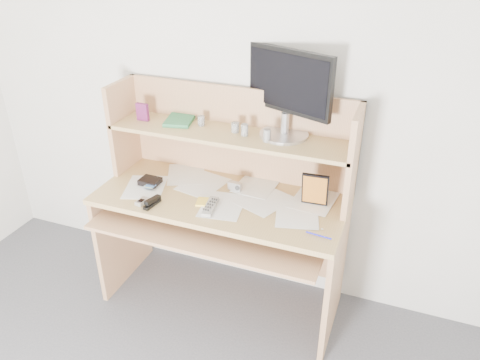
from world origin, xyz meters
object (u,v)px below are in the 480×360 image
(keyboard, at_px, (235,223))
(game_case, at_px, (315,190))
(monitor, at_px, (287,91))
(tv_remote, at_px, (210,206))
(desk, at_px, (226,199))

(keyboard, height_order, game_case, game_case)
(game_case, xyz_separation_m, monitor, (-0.22, 0.15, 0.47))
(game_case, bearing_deg, keyboard, -158.71)
(keyboard, height_order, tv_remote, tv_remote)
(keyboard, xyz_separation_m, game_case, (0.39, 0.18, 0.19))
(tv_remote, xyz_separation_m, monitor, (0.29, 0.37, 0.56))
(keyboard, xyz_separation_m, monitor, (0.17, 0.33, 0.66))
(desk, relative_size, keyboard, 3.34)
(tv_remote, distance_m, game_case, 0.57)
(desk, xyz_separation_m, monitor, (0.29, 0.16, 0.63))
(keyboard, distance_m, monitor, 0.76)
(keyboard, bearing_deg, tv_remote, -165.55)
(desk, height_order, keyboard, desk)
(desk, relative_size, tv_remote, 7.59)
(game_case, bearing_deg, monitor, 142.08)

